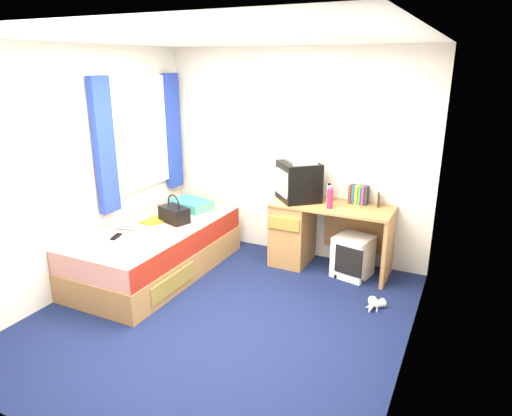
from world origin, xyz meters
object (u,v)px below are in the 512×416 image
at_px(bed, 157,250).
at_px(aerosol_can, 329,194).
at_px(picture_frame, 378,200).
at_px(towel, 156,237).
at_px(colour_swatch_fan, 129,243).
at_px(white_heels, 373,305).
at_px(pillow, 191,204).
at_px(pink_water_bottle, 330,199).
at_px(storage_cube, 353,256).
at_px(remote_control, 116,237).
at_px(magazine, 155,221).
at_px(vcr, 299,159).
at_px(desk, 308,230).
at_px(water_bottle, 126,226).
at_px(handbag, 174,214).
at_px(crt_tv, 298,181).

distance_m(bed, aerosol_can, 1.98).
xyz_separation_m(picture_frame, towel, (-1.83, -1.47, -0.23)).
bearing_deg(colour_swatch_fan, white_heels, 18.45).
height_order(pillow, pink_water_bottle, pink_water_bottle).
xyz_separation_m(storage_cube, remote_control, (-2.10, -1.30, 0.32)).
bearing_deg(magazine, remote_control, -94.51).
xyz_separation_m(bed, picture_frame, (2.13, 1.10, 0.55)).
distance_m(pink_water_bottle, aerosol_can, 0.21).
distance_m(pillow, picture_frame, 2.18).
bearing_deg(remote_control, white_heels, -1.29).
xyz_separation_m(vcr, magazine, (-1.38, -0.82, -0.67)).
distance_m(desk, water_bottle, 1.99).
bearing_deg(magazine, colour_swatch_fan, -73.49).
bearing_deg(towel, picture_frame, 38.78).
relative_size(bed, white_heels, 8.06).
bearing_deg(magazine, storage_cube, 19.68).
distance_m(colour_swatch_fan, white_heels, 2.41).
bearing_deg(aerosol_can, desk, -164.21).
height_order(bed, pillow, pillow).
bearing_deg(magazine, aerosol_can, 27.06).
bearing_deg(pink_water_bottle, towel, -139.89).
height_order(desk, vcr, vcr).
relative_size(handbag, water_bottle, 1.94).
height_order(bed, crt_tv, crt_tv).
relative_size(bed, water_bottle, 10.00).
relative_size(storage_cube, magazine, 1.61).
bearing_deg(storage_cube, remote_control, -135.44).
bearing_deg(water_bottle, towel, -16.40).
relative_size(pink_water_bottle, white_heels, 0.81).
height_order(vcr, magazine, vcr).
xyz_separation_m(handbag, colour_swatch_fan, (-0.02, -0.72, -0.09)).
bearing_deg(aerosol_can, pillow, -169.00).
bearing_deg(magazine, water_bottle, -107.51).
height_order(pillow, colour_swatch_fan, pillow).
bearing_deg(towel, pillow, 105.81).
distance_m(handbag, colour_swatch_fan, 0.73).
xyz_separation_m(bed, vcr, (1.28, 0.94, 0.95)).
distance_m(colour_swatch_fan, remote_control, 0.24).
xyz_separation_m(magazine, white_heels, (2.42, 0.11, -0.51)).
distance_m(aerosol_can, colour_swatch_fan, 2.17).
bearing_deg(white_heels, crt_tv, 145.97).
height_order(bed, pink_water_bottle, pink_water_bottle).
xyz_separation_m(aerosol_can, remote_control, (-1.76, -1.44, -0.30)).
bearing_deg(towel, colour_swatch_fan, -145.91).
distance_m(vcr, colour_swatch_fan, 1.99).
xyz_separation_m(vcr, pink_water_bottle, (0.41, -0.14, -0.37)).
xyz_separation_m(picture_frame, white_heels, (0.19, -0.87, -0.78)).
bearing_deg(desk, remote_control, -138.29).
relative_size(desk, white_heels, 5.24).
bearing_deg(handbag, storage_cube, 38.79).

